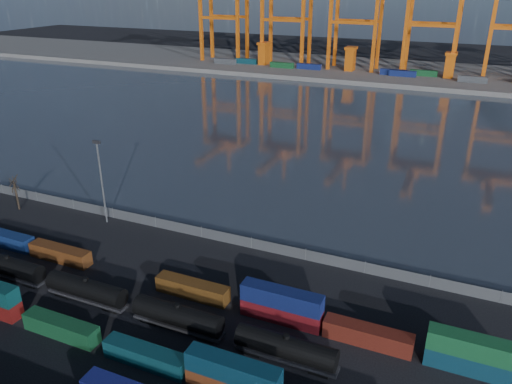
% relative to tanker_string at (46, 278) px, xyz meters
% --- Properties ---
extents(ground, '(700.00, 700.00, 0.00)m').
position_rel_tanker_string_xyz_m(ground, '(23.36, -4.02, -2.06)').
color(ground, black).
rests_on(ground, ground).
extents(harbor_water, '(700.00, 700.00, 0.00)m').
position_rel_tanker_string_xyz_m(harbor_water, '(23.36, 100.98, -2.05)').
color(harbor_water, '#2B343F').
rests_on(harbor_water, ground).
extents(far_quay, '(700.00, 70.00, 2.00)m').
position_rel_tanker_string_xyz_m(far_quay, '(23.36, 205.98, -1.06)').
color(far_quay, '#514F4C').
rests_on(far_quay, ground).
extents(container_row_south, '(126.30, 2.55, 5.42)m').
position_rel_tanker_string_xyz_m(container_row_south, '(16.59, -13.65, 0.04)').
color(container_row_south, '#383B3D').
rests_on(container_row_south, ground).
extents(container_row_mid, '(141.11, 2.30, 4.89)m').
position_rel_tanker_string_xyz_m(container_row_mid, '(12.73, -7.31, -0.39)').
color(container_row_mid, '#383C3D').
rests_on(container_row_mid, ground).
extents(container_row_north, '(140.16, 2.35, 5.00)m').
position_rel_tanker_string_xyz_m(container_row_north, '(38.79, 7.40, -0.39)').
color(container_row_north, navy).
rests_on(container_row_north, ground).
extents(tanker_string, '(90.83, 2.86, 4.10)m').
position_rel_tanker_string_xyz_m(tanker_string, '(0.00, 0.00, 0.00)').
color(tanker_string, black).
rests_on(tanker_string, ground).
extents(waterfront_fence, '(160.12, 0.12, 2.20)m').
position_rel_tanker_string_xyz_m(waterfront_fence, '(23.36, 23.98, -1.05)').
color(waterfront_fence, '#595B5E').
rests_on(waterfront_fence, ground).
extents(bare_tree, '(1.96, 2.02, 7.62)m').
position_rel_tanker_string_xyz_m(bare_tree, '(-26.90, 19.38, 1.71)').
color(bare_tree, black).
rests_on(bare_tree, ground).
extents(yard_light_mast, '(1.60, 0.40, 16.60)m').
position_rel_tanker_string_xyz_m(yard_light_mast, '(-6.64, 21.98, 7.24)').
color(yard_light_mast, slate).
rests_on(yard_light_mast, ground).
extents(quay_containers, '(172.58, 10.99, 2.60)m').
position_rel_tanker_string_xyz_m(quay_containers, '(12.36, 191.44, 1.24)').
color(quay_containers, navy).
rests_on(quay_containers, far_quay).
extents(straddle_carriers, '(140.00, 7.00, 11.10)m').
position_rel_tanker_string_xyz_m(straddle_carriers, '(20.86, 195.98, 5.76)').
color(straddle_carriers, '#DF5E0F').
rests_on(straddle_carriers, far_quay).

